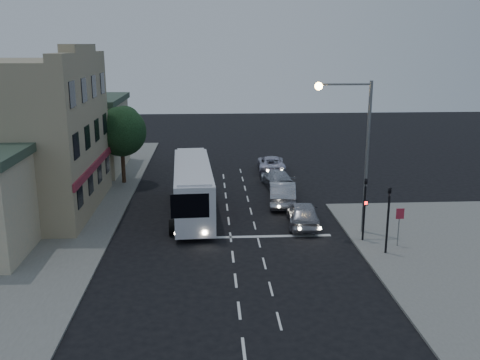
{
  "coord_description": "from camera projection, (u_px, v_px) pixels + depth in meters",
  "views": [
    {
      "loc": [
        -1.18,
        -27.83,
        11.12
      ],
      "look_at": [
        0.86,
        7.07,
        2.2
      ],
      "focal_mm": 40.0,
      "sensor_mm": 36.0,
      "label": 1
    }
  ],
  "objects": [
    {
      "name": "main_building",
      "position": [
        16.0,
        137.0,
        35.41
      ],
      "size": [
        10.12,
        12.0,
        11.0
      ],
      "color": "tan",
      "rests_on": "sidewalk_far"
    },
    {
      "name": "car_suv",
      "position": [
        303.0,
        214.0,
        33.48
      ],
      "size": [
        2.25,
        4.77,
        1.58
      ],
      "primitive_type": "imported",
      "rotation": [
        0.0,
        0.0,
        3.05
      ],
      "color": "#9697A2",
      "rests_on": "ground"
    },
    {
      "name": "ground",
      "position": [
        232.0,
        250.0,
        29.73
      ],
      "size": [
        120.0,
        120.0,
        0.0
      ],
      "primitive_type": "plane",
      "color": "black"
    },
    {
      "name": "tour_bus",
      "position": [
        193.0,
        187.0,
        35.49
      ],
      "size": [
        2.94,
        11.43,
        3.48
      ],
      "rotation": [
        0.0,
        0.0,
        0.05
      ],
      "color": "white",
      "rests_on": "ground"
    },
    {
      "name": "street_tree",
      "position": [
        121.0,
        129.0,
        42.69
      ],
      "size": [
        4.0,
        4.0,
        6.2
      ],
      "color": "black",
      "rests_on": "sidewalk_far"
    },
    {
      "name": "traffic_signal_side",
      "position": [
        388.0,
        212.0,
        28.44
      ],
      "size": [
        0.18,
        0.15,
        4.1
      ],
      "color": "black",
      "rests_on": "sidewalk_near"
    },
    {
      "name": "road_markings",
      "position": [
        250.0,
        229.0,
        33.0
      ],
      "size": [
        8.0,
        30.55,
        0.01
      ],
      "color": "silver",
      "rests_on": "ground"
    },
    {
      "name": "low_building_north",
      "position": [
        71.0,
        133.0,
        47.48
      ],
      "size": [
        9.4,
        9.4,
        6.5
      ],
      "color": "beige",
      "rests_on": "sidewalk_far"
    },
    {
      "name": "streetlight",
      "position": [
        357.0,
        140.0,
        30.86
      ],
      "size": [
        3.32,
        0.44,
        9.0
      ],
      "color": "slate",
      "rests_on": "sidewalk_near"
    },
    {
      "name": "car_sedan_a",
      "position": [
        283.0,
        193.0,
        37.97
      ],
      "size": [
        2.34,
        5.23,
        1.67
      ],
      "primitive_type": "imported",
      "rotation": [
        0.0,
        0.0,
        3.02
      ],
      "color": "#94959E",
      "rests_on": "ground"
    },
    {
      "name": "sidewalk_far",
      "position": [
        38.0,
        210.0,
        36.73
      ],
      "size": [
        12.0,
        50.0,
        0.12
      ],
      "primitive_type": "cube",
      "color": "slate",
      "rests_on": "ground"
    },
    {
      "name": "car_sedan_b",
      "position": [
        277.0,
        179.0,
        42.61
      ],
      "size": [
        2.53,
        4.99,
        1.39
      ],
      "primitive_type": "imported",
      "rotation": [
        0.0,
        0.0,
        3.27
      ],
      "color": "#9FA4AE",
      "rests_on": "ground"
    },
    {
      "name": "car_sedan_c",
      "position": [
        271.0,
        164.0,
        47.92
      ],
      "size": [
        2.59,
        5.15,
        1.4
      ],
      "primitive_type": "imported",
      "rotation": [
        0.0,
        0.0,
        3.09
      ],
      "color": "silver",
      "rests_on": "ground"
    },
    {
      "name": "traffic_signal_main",
      "position": [
        365.0,
        202.0,
        30.32
      ],
      "size": [
        0.25,
        0.35,
        4.1
      ],
      "color": "black",
      "rests_on": "sidewalk_near"
    },
    {
      "name": "regulatory_sign",
      "position": [
        399.0,
        221.0,
        29.63
      ],
      "size": [
        0.45,
        0.12,
        2.2
      ],
      "color": "slate",
      "rests_on": "sidewalk_near"
    }
  ]
}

